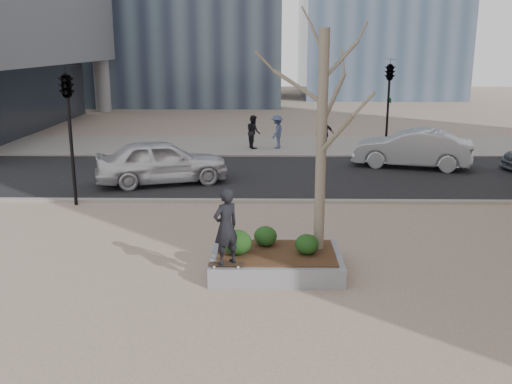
{
  "coord_description": "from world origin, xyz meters",
  "views": [
    {
      "loc": [
        0.73,
        -12.4,
        5.15
      ],
      "look_at": [
        0.5,
        2.0,
        1.4
      ],
      "focal_mm": 40.0,
      "sensor_mm": 36.0,
      "label": 1
    }
  ],
  "objects_px": {
    "skateboard": "(226,265)",
    "planter": "(276,263)",
    "skateboarder": "(226,227)",
    "police_car": "(162,161)"
  },
  "relations": [
    {
      "from": "planter",
      "to": "police_car",
      "type": "height_order",
      "value": "police_car"
    },
    {
      "from": "skateboarder",
      "to": "police_car",
      "type": "relative_size",
      "value": 0.34
    },
    {
      "from": "planter",
      "to": "police_car",
      "type": "relative_size",
      "value": 0.61
    },
    {
      "from": "skateboarder",
      "to": "police_car",
      "type": "xyz_separation_m",
      "value": [
        -3.06,
        9.44,
        -0.51
      ]
    },
    {
      "from": "planter",
      "to": "skateboarder",
      "type": "bearing_deg",
      "value": -143.15
    },
    {
      "from": "planter",
      "to": "skateboarder",
      "type": "relative_size",
      "value": 1.78
    },
    {
      "from": "planter",
      "to": "police_car",
      "type": "bearing_deg",
      "value": 115.75
    },
    {
      "from": "skateboard",
      "to": "police_car",
      "type": "xyz_separation_m",
      "value": [
        -3.06,
        9.44,
        0.37
      ]
    },
    {
      "from": "skateboard",
      "to": "skateboarder",
      "type": "height_order",
      "value": "skateboarder"
    },
    {
      "from": "skateboard",
      "to": "planter",
      "type": "bearing_deg",
      "value": 36.68
    }
  ]
}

